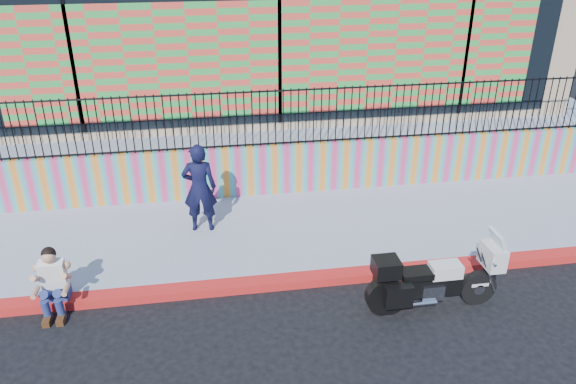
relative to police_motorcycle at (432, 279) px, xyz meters
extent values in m
plane|color=black|center=(-1.62, 0.94, -0.54)|extent=(90.00, 90.00, 0.00)
cube|color=#B50C27|center=(-1.62, 0.94, -0.47)|extent=(16.00, 0.30, 0.15)
cube|color=#878EA2|center=(-1.62, 2.59, -0.47)|extent=(16.00, 3.00, 0.15)
cube|color=#DC3A74|center=(-1.62, 4.19, 0.16)|extent=(16.00, 0.20, 1.10)
cube|color=#878EA2|center=(-1.62, 9.29, 0.08)|extent=(16.00, 10.00, 1.25)
cube|color=tan|center=(-1.62, 9.09, 2.71)|extent=(14.00, 8.00, 4.00)
cube|color=black|center=(-1.62, 5.07, 2.31)|extent=(12.60, 0.04, 2.80)
cube|color=#EC4634|center=(-1.62, 5.04, 2.31)|extent=(11.48, 0.02, 2.40)
cylinder|color=black|center=(0.79, 0.00, -0.25)|extent=(0.58, 0.12, 0.58)
cylinder|color=black|center=(-0.71, 0.00, -0.25)|extent=(0.58, 0.12, 0.58)
cube|color=black|center=(0.04, 0.00, -0.10)|extent=(0.84, 0.25, 0.30)
cube|color=silver|center=(0.00, 0.00, -0.19)|extent=(0.35, 0.30, 0.26)
cube|color=silver|center=(0.20, 0.00, 0.15)|extent=(0.49, 0.28, 0.21)
cube|color=black|center=(-0.27, 0.00, 0.13)|extent=(0.49, 0.30, 0.11)
cube|color=silver|center=(0.95, 0.00, 0.32)|extent=(0.26, 0.46, 0.37)
cube|color=silver|center=(0.98, 0.00, 0.60)|extent=(0.16, 0.41, 0.30)
cube|color=black|center=(-0.75, 0.00, 0.30)|extent=(0.39, 0.37, 0.26)
cube|color=black|center=(-0.62, -0.26, -0.06)|extent=(0.42, 0.16, 0.35)
cube|color=black|center=(-0.62, 0.26, -0.06)|extent=(0.42, 0.16, 0.35)
cube|color=silver|center=(0.79, 0.00, -0.16)|extent=(0.28, 0.14, 0.05)
imported|color=black|center=(-3.47, 2.83, 0.48)|extent=(0.66, 0.46, 1.74)
cube|color=navy|center=(-5.76, 0.99, -0.30)|extent=(0.36, 0.28, 0.18)
cube|color=white|center=(-5.76, 0.95, 0.05)|extent=(0.38, 0.27, 0.54)
sphere|color=tan|center=(-5.76, 0.91, 0.41)|extent=(0.21, 0.21, 0.21)
cube|color=#472814|center=(-5.86, 0.55, -0.49)|extent=(0.11, 0.26, 0.10)
cube|color=#472814|center=(-5.66, 0.55, -0.49)|extent=(0.11, 0.26, 0.10)
camera|label=1|loc=(-3.32, -6.72, 5.00)|focal=35.00mm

